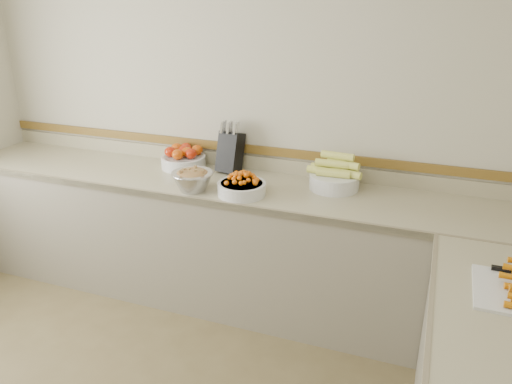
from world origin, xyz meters
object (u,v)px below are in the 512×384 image
(tomato_bowl, at_px, (184,158))
(cherry_tomato_bowl, at_px, (242,186))
(knife_block, at_px, (230,151))
(rhubarb_bowl, at_px, (193,179))
(corn_bowl, at_px, (335,177))

(tomato_bowl, relative_size, cherry_tomato_bowl, 1.05)
(knife_block, xyz_separation_m, tomato_bowl, (-0.35, -0.04, -0.08))
(knife_block, bearing_deg, tomato_bowl, -174.32)
(rhubarb_bowl, bearing_deg, cherry_tomato_bowl, 7.93)
(tomato_bowl, bearing_deg, rhubarb_bowl, -55.12)
(tomato_bowl, bearing_deg, knife_block, 5.68)
(cherry_tomato_bowl, bearing_deg, tomato_bowl, 149.76)
(tomato_bowl, height_order, cherry_tomato_bowl, cherry_tomato_bowl)
(tomato_bowl, relative_size, corn_bowl, 0.90)
(cherry_tomato_bowl, height_order, corn_bowl, corn_bowl)
(cherry_tomato_bowl, height_order, rhubarb_bowl, cherry_tomato_bowl)
(knife_block, xyz_separation_m, corn_bowl, (0.76, -0.07, -0.07))
(cherry_tomato_bowl, distance_m, corn_bowl, 0.60)
(knife_block, bearing_deg, corn_bowl, -5.48)
(corn_bowl, xyz_separation_m, rhubarb_bowl, (-0.84, -0.35, 0.00))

